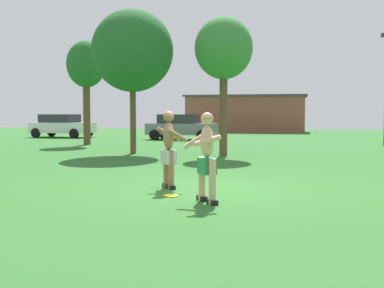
{
  "coord_description": "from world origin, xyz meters",
  "views": [
    {
      "loc": [
        1.97,
        -10.22,
        1.63
      ],
      "look_at": [
        -0.21,
        -0.36,
        0.99
      ],
      "focal_mm": 44.99,
      "sensor_mm": 36.0,
      "label": 1
    }
  ],
  "objects_px": {
    "tree_left_field": "(132,51)",
    "frisbee": "(171,196)",
    "player_in_gray": "(169,148)",
    "tree_right_field": "(86,66)",
    "car_white_far_end": "(62,125)",
    "player_with_cap": "(207,153)",
    "car_gray_mid_lot": "(181,126)",
    "tree_behind_players": "(224,50)"
  },
  "relations": [
    {
      "from": "frisbee",
      "to": "player_in_gray",
      "type": "bearing_deg",
      "value": 107.43
    },
    {
      "from": "car_gray_mid_lot",
      "to": "car_white_far_end",
      "type": "bearing_deg",
      "value": 173.48
    },
    {
      "from": "car_gray_mid_lot",
      "to": "tree_left_field",
      "type": "xyz_separation_m",
      "value": [
        0.6,
        -10.7,
        3.32
      ]
    },
    {
      "from": "tree_left_field",
      "to": "tree_behind_players",
      "type": "xyz_separation_m",
      "value": [
        3.72,
        -0.1,
        -0.06
      ]
    },
    {
      "from": "player_with_cap",
      "to": "player_in_gray",
      "type": "xyz_separation_m",
      "value": [
        -1.12,
        1.48,
        -0.02
      ]
    },
    {
      "from": "player_with_cap",
      "to": "car_gray_mid_lot",
      "type": "distance_m",
      "value": 21.4
    },
    {
      "from": "player_with_cap",
      "to": "frisbee",
      "type": "height_order",
      "value": "player_with_cap"
    },
    {
      "from": "player_with_cap",
      "to": "car_gray_mid_lot",
      "type": "xyz_separation_m",
      "value": [
        -5.54,
        20.67,
        -0.08
      ]
    },
    {
      "from": "player_in_gray",
      "to": "player_with_cap",
      "type": "bearing_deg",
      "value": -52.96
    },
    {
      "from": "tree_left_field",
      "to": "player_in_gray",
      "type": "bearing_deg",
      "value": -65.78
    },
    {
      "from": "player_with_cap",
      "to": "car_white_far_end",
      "type": "bearing_deg",
      "value": 123.3
    },
    {
      "from": "tree_left_field",
      "to": "car_gray_mid_lot",
      "type": "bearing_deg",
      "value": 93.23
    },
    {
      "from": "player_in_gray",
      "to": "frisbee",
      "type": "distance_m",
      "value": 1.37
    },
    {
      "from": "tree_right_field",
      "to": "tree_behind_players",
      "type": "bearing_deg",
      "value": -31.91
    },
    {
      "from": "frisbee",
      "to": "tree_left_field",
      "type": "distance_m",
      "value": 11.15
    },
    {
      "from": "player_with_cap",
      "to": "car_white_far_end",
      "type": "distance_m",
      "value": 25.93
    },
    {
      "from": "car_gray_mid_lot",
      "to": "tree_right_field",
      "type": "xyz_separation_m",
      "value": [
        -3.68,
        -5.82,
        3.27
      ]
    },
    {
      "from": "frisbee",
      "to": "car_gray_mid_lot",
      "type": "bearing_deg",
      "value": 103.2
    },
    {
      "from": "frisbee",
      "to": "tree_behind_players",
      "type": "xyz_separation_m",
      "value": [
        -0.41,
        9.39,
        4.07
      ]
    },
    {
      "from": "car_gray_mid_lot",
      "to": "tree_behind_players",
      "type": "relative_size",
      "value": 0.82
    },
    {
      "from": "frisbee",
      "to": "car_white_far_end",
      "type": "relative_size",
      "value": 0.07
    },
    {
      "from": "player_with_cap",
      "to": "player_in_gray",
      "type": "height_order",
      "value": "player_in_gray"
    },
    {
      "from": "car_white_far_end",
      "to": "tree_left_field",
      "type": "height_order",
      "value": "tree_left_field"
    },
    {
      "from": "frisbee",
      "to": "tree_right_field",
      "type": "relative_size",
      "value": 0.06
    },
    {
      "from": "frisbee",
      "to": "tree_right_field",
      "type": "bearing_deg",
      "value": 120.34
    },
    {
      "from": "player_in_gray",
      "to": "tree_left_field",
      "type": "bearing_deg",
      "value": 114.22
    },
    {
      "from": "frisbee",
      "to": "tree_behind_players",
      "type": "distance_m",
      "value": 10.25
    },
    {
      "from": "frisbee",
      "to": "car_white_far_end",
      "type": "height_order",
      "value": "car_white_far_end"
    },
    {
      "from": "car_white_far_end",
      "to": "player_in_gray",
      "type": "bearing_deg",
      "value": -56.98
    },
    {
      "from": "tree_left_field",
      "to": "frisbee",
      "type": "bearing_deg",
      "value": -66.47
    },
    {
      "from": "frisbee",
      "to": "car_gray_mid_lot",
      "type": "distance_m",
      "value": 20.76
    },
    {
      "from": "frisbee",
      "to": "tree_behind_players",
      "type": "bearing_deg",
      "value": 92.51
    },
    {
      "from": "player_in_gray",
      "to": "car_gray_mid_lot",
      "type": "xyz_separation_m",
      "value": [
        -4.42,
        19.2,
        -0.07
      ]
    },
    {
      "from": "car_gray_mid_lot",
      "to": "tree_left_field",
      "type": "bearing_deg",
      "value": -86.77
    },
    {
      "from": "car_white_far_end",
      "to": "tree_right_field",
      "type": "distance_m",
      "value": 9.07
    },
    {
      "from": "frisbee",
      "to": "tree_right_field",
      "type": "xyz_separation_m",
      "value": [
        -8.41,
        14.38,
        4.08
      ]
    },
    {
      "from": "player_with_cap",
      "to": "car_gray_mid_lot",
      "type": "relative_size",
      "value": 0.38
    },
    {
      "from": "tree_right_field",
      "to": "car_white_far_end",
      "type": "bearing_deg",
      "value": 126.39
    },
    {
      "from": "player_with_cap",
      "to": "tree_right_field",
      "type": "relative_size",
      "value": 0.31
    },
    {
      "from": "player_with_cap",
      "to": "tree_right_field",
      "type": "xyz_separation_m",
      "value": [
        -9.22,
        14.86,
        3.19
      ]
    },
    {
      "from": "tree_behind_players",
      "to": "tree_right_field",
      "type": "bearing_deg",
      "value": 148.09
    },
    {
      "from": "player_in_gray",
      "to": "car_gray_mid_lot",
      "type": "relative_size",
      "value": 0.39
    }
  ]
}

